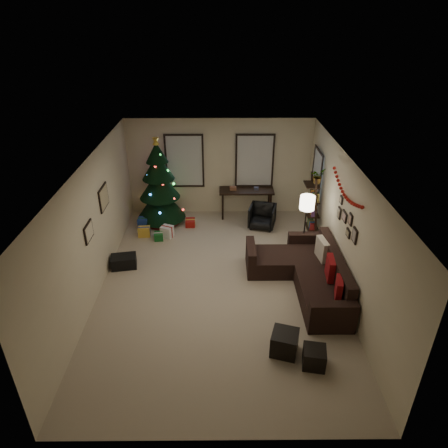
{
  "coord_description": "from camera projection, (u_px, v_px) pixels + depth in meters",
  "views": [
    {
      "loc": [
        0.05,
        -6.92,
        5.21
      ],
      "look_at": [
        0.1,
        0.6,
        1.15
      ],
      "focal_mm": 32.16,
      "sensor_mm": 36.0,
      "label": 1
    }
  ],
  "objects": [
    {
      "name": "wall_left",
      "position": [
        93.0,
        230.0,
        7.9
      ],
      "size": [
        0.0,
        7.0,
        7.0
      ],
      "primitive_type": "plane",
      "rotation": [
        1.57,
        0.0,
        1.57
      ],
      "color": "beige",
      "rests_on": "floor"
    },
    {
      "name": "desk_chair",
      "position": [
        262.0,
        216.0,
        10.68
      ],
      "size": [
        0.73,
        0.71,
        0.63
      ],
      "primitive_type": "imported",
      "rotation": [
        0.0,
        0.0,
        -0.25
      ],
      "color": "black",
      "rests_on": "floor"
    },
    {
      "name": "window_right_wall",
      "position": [
        317.0,
        175.0,
        10.11
      ],
      "size": [
        0.06,
        0.9,
        1.3
      ],
      "color": "#728CB2",
      "rests_on": "wall_right"
    },
    {
      "name": "window_back_left",
      "position": [
        185.0,
        161.0,
        10.87
      ],
      "size": [
        1.05,
        0.06,
        1.5
      ],
      "color": "#728CB2",
      "rests_on": "wall_back"
    },
    {
      "name": "desk",
      "position": [
        246.0,
        193.0,
        11.06
      ],
      "size": [
        1.49,
        0.53,
        0.81
      ],
      "color": "black",
      "rests_on": "floor"
    },
    {
      "name": "window_back_right",
      "position": [
        255.0,
        161.0,
        10.88
      ],
      "size": [
        1.05,
        0.06,
        1.5
      ],
      "color": "#728CB2",
      "rests_on": "wall_back"
    },
    {
      "name": "potted_plant",
      "position": [
        318.0,
        174.0,
        9.35
      ],
      "size": [
        0.55,
        0.55,
        0.46
      ],
      "primitive_type": "imported",
      "rotation": [
        0.0,
        0.0,
        0.76
      ],
      "color": "#4C4C4C",
      "rests_on": "bookshelf"
    },
    {
      "name": "art_abstract",
      "position": [
        89.0,
        232.0,
        7.61
      ],
      "size": [
        0.04,
        0.45,
        0.35
      ],
      "color": "black",
      "rests_on": "wall_left"
    },
    {
      "name": "floor",
      "position": [
        220.0,
        285.0,
        8.56
      ],
      "size": [
        7.0,
        7.0,
        0.0
      ],
      "primitive_type": "plane",
      "color": "tan",
      "rests_on": "ground"
    },
    {
      "name": "ottoman_far",
      "position": [
        314.0,
        357.0,
        6.56
      ],
      "size": [
        0.42,
        0.42,
        0.34
      ],
      "primitive_type": "cube",
      "rotation": [
        0.0,
        0.0,
        -0.17
      ],
      "color": "black",
      "rests_on": "floor"
    },
    {
      "name": "ottoman_near",
      "position": [
        285.0,
        343.0,
        6.8
      ],
      "size": [
        0.54,
        0.54,
        0.41
      ],
      "primitive_type": "cube",
      "rotation": [
        0.0,
        0.0,
        -0.3
      ],
      "color": "black",
      "rests_on": "floor"
    },
    {
      "name": "pillow_cream",
      "position": [
        322.0,
        249.0,
        8.62
      ],
      "size": [
        0.2,
        0.48,
        0.46
      ],
      "primitive_type": "cube",
      "rotation": [
        0.0,
        0.0,
        0.14
      ],
      "color": "beige",
      "rests_on": "sofa"
    },
    {
      "name": "floor_lamp",
      "position": [
        307.0,
        207.0,
        8.92
      ],
      "size": [
        0.33,
        0.33,
        1.56
      ],
      "rotation": [
        0.0,
        0.0,
        -0.28
      ],
      "color": "black",
      "rests_on": "floor"
    },
    {
      "name": "wall_back",
      "position": [
        220.0,
        167.0,
        11.0
      ],
      "size": [
        5.0,
        0.0,
        5.0
      ],
      "primitive_type": "plane",
      "rotation": [
        1.57,
        0.0,
        0.0
      ],
      "color": "beige",
      "rests_on": "floor"
    },
    {
      "name": "bookshelf",
      "position": [
        313.0,
        209.0,
        9.86
      ],
      "size": [
        0.3,
        0.51,
        1.74
      ],
      "color": "black",
      "rests_on": "floor"
    },
    {
      "name": "art_map",
      "position": [
        104.0,
        198.0,
        8.58
      ],
      "size": [
        0.04,
        0.6,
        0.5
      ],
      "color": "black",
      "rests_on": "wall_left"
    },
    {
      "name": "wall_front",
      "position": [
        218.0,
        371.0,
        4.84
      ],
      "size": [
        5.0,
        0.0,
        5.0
      ],
      "primitive_type": "plane",
      "rotation": [
        -1.57,
        0.0,
        0.0
      ],
      "color": "beige",
      "rests_on": "floor"
    },
    {
      "name": "stocking_left",
      "position": [
        214.0,
        164.0,
        11.03
      ],
      "size": [
        0.2,
        0.05,
        0.36
      ],
      "color": "#990F0C",
      "rests_on": "wall_back"
    },
    {
      "name": "pillow_red_a",
      "position": [
        339.0,
        289.0,
        7.4
      ],
      "size": [
        0.2,
        0.42,
        0.41
      ],
      "primitive_type": "cube",
      "rotation": [
        0.0,
        0.0,
        -0.22
      ],
      "color": "maroon",
      "rests_on": "sofa"
    },
    {
      "name": "christmas_tree",
      "position": [
        159.0,
        187.0,
        10.66
      ],
      "size": [
        1.31,
        1.31,
        2.43
      ],
      "rotation": [
        0.0,
        0.0,
        -0.22
      ],
      "color": "black",
      "rests_on": "floor"
    },
    {
      "name": "storage_bin",
      "position": [
        124.0,
        261.0,
        9.09
      ],
      "size": [
        0.61,
        0.46,
        0.28
      ],
      "primitive_type": "cube",
      "rotation": [
        0.0,
        0.0,
        0.17
      ],
      "color": "black",
      "rests_on": "floor"
    },
    {
      "name": "pillow_red_b",
      "position": [
        330.0,
        268.0,
        7.98
      ],
      "size": [
        0.16,
        0.46,
        0.45
      ],
      "primitive_type": "cube",
      "rotation": [
        0.0,
        0.0,
        -0.1
      ],
      "color": "maroon",
      "rests_on": "sofa"
    },
    {
      "name": "sofa",
      "position": [
        307.0,
        273.0,
        8.45
      ],
      "size": [
        1.85,
        2.7,
        0.86
      ],
      "color": "black",
      "rests_on": "floor"
    },
    {
      "name": "wall_right",
      "position": [
        345.0,
        229.0,
        7.93
      ],
      "size": [
        0.0,
        7.0,
        7.0
      ],
      "primitive_type": "plane",
      "rotation": [
        1.57,
        0.0,
        -1.57
      ],
      "color": "beige",
      "rests_on": "floor"
    },
    {
      "name": "presents",
      "position": [
        160.0,
        228.0,
        10.48
      ],
      "size": [
        1.5,
        1.01,
        0.3
      ],
      "rotation": [
        0.0,
        0.0,
        -0.33
      ],
      "color": "navy",
      "rests_on": "floor"
    },
    {
      "name": "stocking_right",
      "position": [
        226.0,
        165.0,
        11.07
      ],
      "size": [
        0.2,
        0.05,
        0.36
      ],
      "color": "#990F0C",
      "rests_on": "wall_back"
    },
    {
      "name": "garland",
      "position": [
        346.0,
        190.0,
        7.73
      ],
      "size": [
        0.08,
        1.9,
        0.3
      ],
      "primitive_type": null,
      "color": "#A5140C",
      "rests_on": "wall_right"
    },
    {
      "name": "gallery",
      "position": [
        347.0,
        221.0,
        7.76
      ],
      "size": [
        0.03,
        1.25,
        0.54
      ],
      "color": "black",
      "rests_on": "wall_right"
    },
    {
      "name": "ceiling",
      "position": [
        219.0,
        165.0,
        7.28
      ],
      "size": [
        7.0,
        7.0,
        0.0
      ],
      "primitive_type": "plane",
      "rotation": [
        3.14,
        0.0,
        0.0
      ],
      "color": "white",
      "rests_on": "floor"
    }
  ]
}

